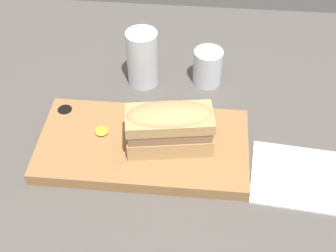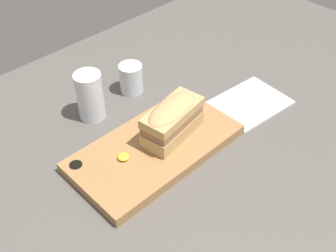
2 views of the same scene
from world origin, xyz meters
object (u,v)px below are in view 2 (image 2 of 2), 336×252
at_px(sandwich, 172,118).
at_px(napkin, 250,103).
at_px(serving_board, 156,148).
at_px(water_glass, 90,99).
at_px(wine_glass, 131,79).

distance_m(sandwich, napkin, 0.27).
height_order(serving_board, water_glass, water_glass).
xyz_separation_m(serving_board, sandwich, (0.05, -0.00, 0.06)).
relative_size(sandwich, napkin, 0.80).
bearing_deg(wine_glass, napkin, -54.21).
distance_m(water_glass, wine_glass, 0.14).
height_order(serving_board, napkin, serving_board).
xyz_separation_m(sandwich, napkin, (0.25, -0.04, -0.07)).
xyz_separation_m(serving_board, wine_glass, (0.12, 0.22, 0.03)).
bearing_deg(sandwich, water_glass, 110.19).
relative_size(water_glass, wine_glass, 1.57).
xyz_separation_m(water_glass, wine_glass, (0.14, 0.01, -0.02)).
bearing_deg(sandwich, wine_glass, 74.17).
xyz_separation_m(serving_board, napkin, (0.30, -0.04, -0.01)).
xyz_separation_m(serving_board, water_glass, (-0.03, 0.21, 0.04)).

